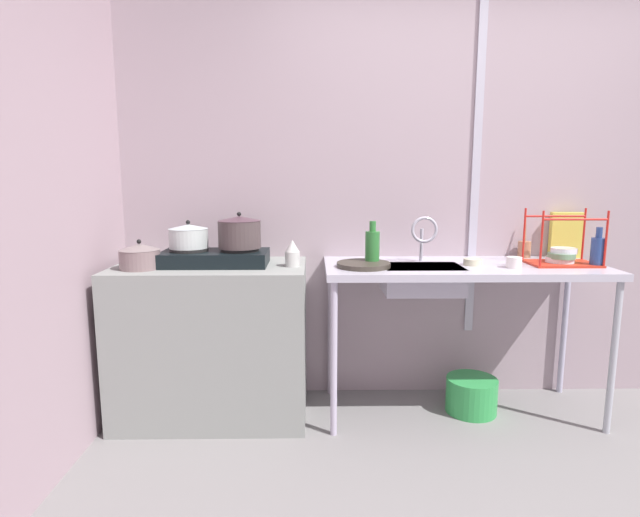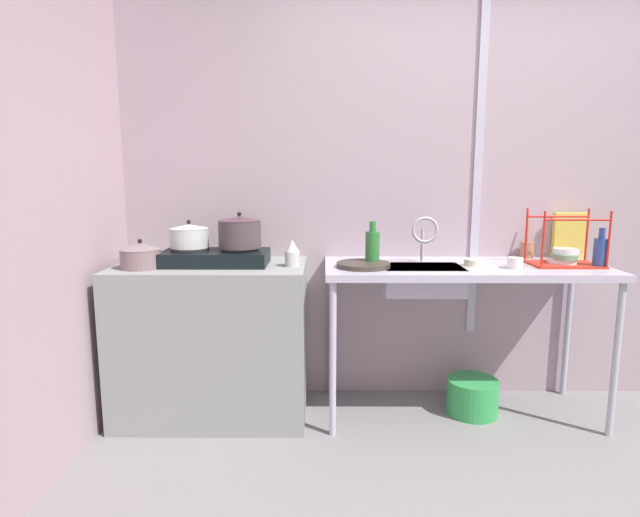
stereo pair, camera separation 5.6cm
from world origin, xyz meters
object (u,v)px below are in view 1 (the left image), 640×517
pot_on_left_burner (189,236)px  pot_on_right_burner (240,232)px  small_bowl_on_drainboard (473,262)px  utensil_jar (524,249)px  percolator (292,254)px  stove (215,257)px  sink_basin (422,279)px  bottle_by_sink (372,247)px  bottle_by_rack (598,251)px  cup_by_rack (514,262)px  faucet (424,232)px  cereal_box (566,235)px  dish_rack (562,256)px  bucket_on_floor (471,395)px  pot_beside_stove (140,256)px  frying_pan (364,265)px

pot_on_left_burner → pot_on_right_burner: 0.29m
small_bowl_on_drainboard → utensil_jar: size_ratio=0.44×
pot_on_left_burner → percolator: size_ratio=1.48×
stove → sink_basin: stove is taller
pot_on_right_burner → sink_basin: 1.06m
bottle_by_sink → bottle_by_rack: size_ratio=1.13×
cup_by_rack → small_bowl_on_drainboard: cup_by_rack is taller
bottle_by_sink → faucet: bearing=13.9°
sink_basin → stove: bearing=177.6°
stove → cereal_box: 2.13m
dish_rack → utensil_jar: size_ratio=1.60×
bucket_on_floor → dish_rack: bearing=-0.2°
pot_on_right_burner → faucet: 1.05m
stove → small_bowl_on_drainboard: size_ratio=5.83×
utensil_jar → cereal_box: bearing=2.1°
stove → bottle_by_rack: (2.13, -0.08, 0.04)m
small_bowl_on_drainboard → dish_rack: bearing=1.6°
dish_rack → bottle_by_rack: (0.16, -0.07, 0.04)m
cup_by_rack → pot_on_right_burner: bearing=175.8°
sink_basin → dish_rack: dish_rack is taller
faucet → cereal_box: bearing=11.6°
pot_beside_stove → frying_pan: (1.22, 0.04, -0.06)m
dish_rack → cup_by_rack: (-0.31, -0.10, -0.02)m
stove → cereal_box: cereal_box is taller
pot_on_left_burner → pot_beside_stove: 0.28m
pot_on_left_burner → utensil_jar: (2.00, 0.25, -0.11)m
stove → bucket_on_floor: 1.71m
pot_on_left_burner → dish_rack: (2.11, -0.01, -0.12)m
cup_by_rack → percolator: bearing=177.1°
dish_rack → bucket_on_floor: (-0.47, 0.00, -0.83)m
cereal_box → pot_on_right_burner: bearing=-164.8°
bottle_by_sink → bottle_by_rack: bottle_by_sink is taller
dish_rack → pot_on_left_burner: bearing=179.8°
percolator → dish_rack: bearing=1.6°
bottle_by_sink → bottle_by_rack: bearing=-3.2°
pot_on_left_burner → cup_by_rack: pot_on_left_burner is taller
frying_pan → bottle_by_sink: bottle_by_sink is taller
stove → cup_by_rack: size_ratio=7.12×
faucet → stove: bearing=-176.8°
pot_on_right_burner → cup_by_rack: size_ratio=2.90×
pot_beside_stove → bucket_on_floor: bearing=3.2°
frying_pan → bucket_on_floor: 1.04m
frying_pan → cup_by_rack: bearing=-2.6°
stove → frying_pan: stove is taller
cup_by_rack → bucket_on_floor: cup_by_rack is taller
pot_on_right_burner → utensil_jar: 1.74m
stove → faucet: size_ratio=2.20×
bottle_by_sink → utensil_jar: (0.97, 0.26, -0.05)m
frying_pan → cereal_box: (1.28, 0.33, 0.13)m
bucket_on_floor → frying_pan: bearing=-174.2°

